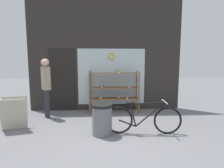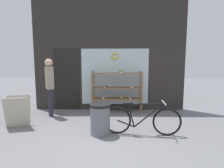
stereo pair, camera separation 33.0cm
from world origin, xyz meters
The scene contains 7 objects.
ground_plane centered at (0.00, 0.00, 0.00)m, with size 30.00×30.00×0.00m, color slate.
storefront_facade centered at (-0.04, 2.54, 1.86)m, with size 5.15×0.13×3.84m.
display_case centered at (0.27, 2.17, 0.83)m, with size 1.62×0.46×1.41m.
bicycle centered at (0.81, 0.36, 0.35)m, with size 1.75×0.46×0.77m.
sandwich_board centered at (-2.26, 0.78, 0.40)m, with size 0.64×0.51×0.78m.
pedestrian centered at (-1.76, 1.70, 1.04)m, with size 0.33×0.37×1.75m.
trash_bin centered at (-0.12, 0.37, 0.38)m, with size 0.47×0.47×0.71m.
Camera 2 is at (0.23, -3.47, 1.63)m, focal length 28.00 mm.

